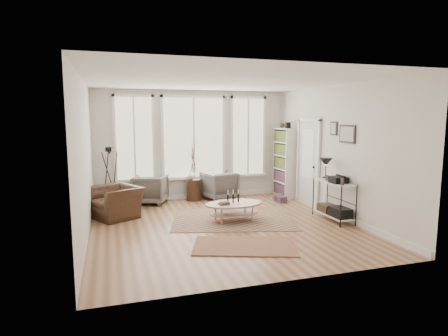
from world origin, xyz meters
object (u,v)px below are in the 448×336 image
object	(u,v)px
bookcase	(284,162)
armchair_right	(219,185)
coffee_table	(234,207)
accent_chair	(115,202)
side_table	(193,172)
low_shelf	(334,197)
armchair_left	(150,189)

from	to	relation	value
bookcase	armchair_right	xyz separation A→B (m)	(-1.82, 0.21, -0.59)
coffee_table	armchair_right	distance (m)	2.21
bookcase	armchair_right	distance (m)	1.92
bookcase	accent_chair	bearing A→B (deg)	-168.65
side_table	bookcase	bearing A→B (deg)	-5.11
bookcase	armchair_right	bearing A→B (deg)	173.54
low_shelf	coffee_table	world-z (taller)	low_shelf
armchair_right	coffee_table	bearing A→B (deg)	66.90
low_shelf	accent_chair	xyz separation A→B (m)	(-4.47, 1.61, -0.17)
bookcase	accent_chair	distance (m)	4.66
side_table	accent_chair	world-z (taller)	side_table
bookcase	coffee_table	bearing A→B (deg)	-137.15
coffee_table	armchair_right	bearing A→B (deg)	81.76
bookcase	armchair_right	world-z (taller)	bookcase
coffee_table	armchair_left	xyz separation A→B (m)	(-1.51, 2.19, 0.06)
bookcase	armchair_right	size ratio (longest dim) A/B	2.54
coffee_table	low_shelf	bearing A→B (deg)	-14.67
armchair_right	bookcase	bearing A→B (deg)	158.68
armchair_left	side_table	bearing A→B (deg)	-158.30
armchair_left	side_table	world-z (taller)	side_table
side_table	accent_chair	size ratio (longest dim) A/B	1.51
bookcase	armchair_left	size ratio (longest dim) A/B	2.55
side_table	armchair_left	bearing A→B (deg)	-179.37
armchair_right	accent_chair	size ratio (longest dim) A/B	0.77
armchair_left	accent_chair	size ratio (longest dim) A/B	0.77
low_shelf	armchair_right	distance (m)	3.25
low_shelf	side_table	size ratio (longest dim) A/B	0.82
bookcase	armchair_left	distance (m)	3.70
low_shelf	accent_chair	world-z (taller)	low_shelf
armchair_right	side_table	world-z (taller)	side_table
low_shelf	coffee_table	bearing A→B (deg)	165.33
armchair_right	armchair_left	bearing A→B (deg)	-15.08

